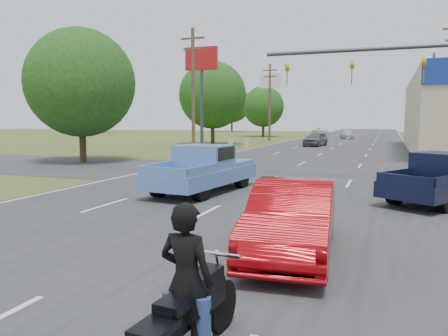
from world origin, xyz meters
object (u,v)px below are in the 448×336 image
at_px(rider, 186,289).
at_px(distant_car_silver, 347,134).
at_px(motorcycle, 184,325).
at_px(distant_car_grey, 315,139).
at_px(blue_pickup, 204,168).
at_px(navy_pickup, 445,178).
at_px(red_convertible, 292,219).
at_px(distant_car_white, 320,131).

bearing_deg(rider, distant_car_silver, -81.64).
xyz_separation_m(motorcycle, distant_car_grey, (-5.12, 42.87, 0.23)).
relative_size(motorcycle, rider, 1.24).
relative_size(blue_pickup, navy_pickup, 1.06).
xyz_separation_m(red_convertible, distant_car_silver, (-3.82, 57.99, -0.11)).
relative_size(motorcycle, distant_car_grey, 0.52).
bearing_deg(distant_car_grey, distant_car_white, 106.07).
height_order(motorcycle, blue_pickup, blue_pickup).
distance_m(motorcycle, distant_car_white, 76.83).
distance_m(distant_car_grey, distant_car_white, 33.66).
distance_m(rider, distant_car_white, 76.77).
bearing_deg(rider, distant_car_white, -77.74).
height_order(navy_pickup, distant_car_grey, navy_pickup).
bearing_deg(red_convertible, blue_pickup, 120.78).
height_order(navy_pickup, distant_car_white, navy_pickup).
distance_m(red_convertible, distant_car_silver, 58.12).
xyz_separation_m(distant_car_grey, distant_car_white, (-4.41, 33.37, -0.03)).
bearing_deg(distant_car_white, rider, 94.91).
distance_m(navy_pickup, distant_car_white, 65.34).
bearing_deg(distant_car_white, navy_pickup, 99.76).
height_order(blue_pickup, distant_car_silver, blue_pickup).
distance_m(red_convertible, motorcycle, 4.68).
bearing_deg(rider, red_convertible, -88.47).
bearing_deg(motorcycle, red_convertible, 91.51).
xyz_separation_m(navy_pickup, distant_car_white, (-13.57, 63.92, -0.16)).
relative_size(rider, distant_car_grey, 0.42).
height_order(motorcycle, navy_pickup, navy_pickup).
height_order(red_convertible, distant_car_grey, red_convertible).
bearing_deg(red_convertible, distant_car_white, 92.61).
bearing_deg(red_convertible, distant_car_grey, 92.87).
height_order(rider, distant_car_silver, rider).
relative_size(motorcycle, distant_car_silver, 0.50).
bearing_deg(motorcycle, distant_car_grey, 101.94).
xyz_separation_m(red_convertible, navy_pickup, (3.74, 7.66, 0.10)).
bearing_deg(distant_car_silver, navy_pickup, -91.21).
relative_size(motorcycle, navy_pickup, 0.42).
relative_size(red_convertible, navy_pickup, 0.86).
xyz_separation_m(red_convertible, blue_pickup, (-4.94, 6.81, 0.17)).
distance_m(blue_pickup, distant_car_white, 64.95).
height_order(red_convertible, distant_car_silver, red_convertible).
bearing_deg(navy_pickup, distant_car_grey, 138.22).
distance_m(motorcycle, distant_car_silver, 62.76).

